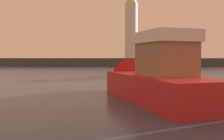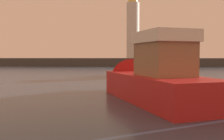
% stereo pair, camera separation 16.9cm
% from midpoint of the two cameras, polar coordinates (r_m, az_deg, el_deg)
% --- Properties ---
extents(ground_plane, '(220.00, 220.00, 0.00)m').
position_cam_midpoint_polar(ground_plane, '(28.62, 4.88, -1.16)').
color(ground_plane, '#2D3D51').
extents(breakwater, '(74.84, 5.25, 1.72)m').
position_cam_midpoint_polar(breakwater, '(56.31, 4.44, 1.78)').
color(breakwater, '#423F3D').
rests_on(breakwater, ground_plane).
extents(lighthouse, '(2.74, 2.74, 14.70)m').
position_cam_midpoint_polar(lighthouse, '(56.69, 4.78, 9.71)').
color(lighthouse, silver).
rests_on(lighthouse, breakwater).
extents(motorboat_1, '(5.81, 9.48, 3.76)m').
position_cam_midpoint_polar(motorboat_1, '(13.07, 7.75, -2.00)').
color(motorboat_1, '#B21E1E').
rests_on(motorboat_1, ground_plane).
extents(motorboat_2, '(6.22, 5.37, 2.78)m').
position_cam_midpoint_polar(motorboat_2, '(27.29, 6.01, 0.11)').
color(motorboat_2, '#B21E1E').
rests_on(motorboat_2, ground_plane).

